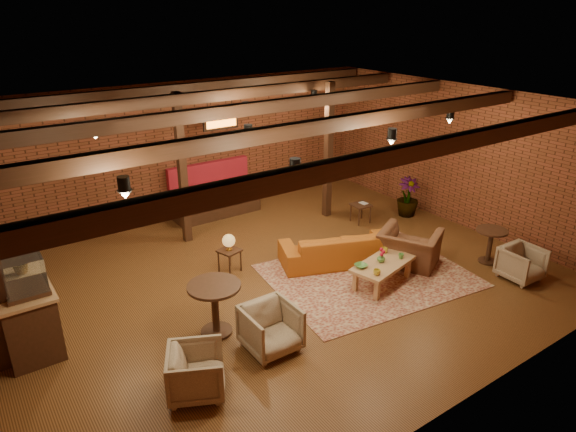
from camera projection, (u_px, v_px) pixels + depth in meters
floor at (276, 281)px, 9.58m from camera, size 10.00×10.00×0.00m
ceiling at (274, 109)px, 8.35m from camera, size 10.00×8.00×0.02m
wall_back at (181, 151)px, 12.01m from camera, size 10.00×0.02×3.20m
wall_front at (465, 302)px, 5.93m from camera, size 10.00×0.02×3.20m
wall_right at (460, 156)px, 11.59m from camera, size 0.02×8.00×3.20m
ceiling_beams at (274, 117)px, 8.40m from camera, size 9.80×6.40×0.22m
ceiling_pipe at (228, 114)px, 9.70m from camera, size 9.60×0.12×0.12m
post_left at (182, 170)px, 10.63m from camera, size 0.16×0.16×3.20m
post_right at (328, 152)px, 11.96m from camera, size 0.16×0.16×3.20m
service_counter at (17, 284)px, 7.88m from camera, size 0.80×2.50×1.60m
plant_counter at (17, 253)px, 7.92m from camera, size 0.35×0.39×0.30m
banquette at (216, 195)px, 12.40m from camera, size 2.10×0.70×1.00m
service_sign at (221, 123)px, 11.35m from camera, size 0.86×0.06×0.30m
ceiling_spotlights at (274, 130)px, 8.48m from camera, size 6.40×4.40×0.28m
rug at (368, 275)px, 9.75m from camera, size 3.97×3.23×0.01m
sofa at (337, 248)px, 10.14m from camera, size 2.39×1.61×0.65m
coffee_table at (382, 265)px, 9.32m from camera, size 1.40×0.93×0.69m
side_table_lamp at (229, 244)px, 9.70m from camera, size 0.46×0.46×0.78m
round_table_left at (215, 301)px, 7.86m from camera, size 0.82×0.82×0.86m
armchair_a at (196, 370)px, 6.69m from camera, size 0.92×0.94×0.74m
armchair_b at (271, 326)px, 7.56m from camera, size 0.76×0.72×0.78m
armchair_right at (410, 242)px, 10.01m from camera, size 1.15×1.31×0.97m
side_table_book at (361, 206)px, 12.00m from camera, size 0.44×0.44×0.47m
round_table_right at (491, 241)px, 10.11m from camera, size 0.60×0.60×0.70m
armchair_far at (522, 262)px, 9.53m from camera, size 0.70×0.66×0.70m
plant_tall at (411, 159)px, 12.01m from camera, size 1.92×1.92×2.84m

